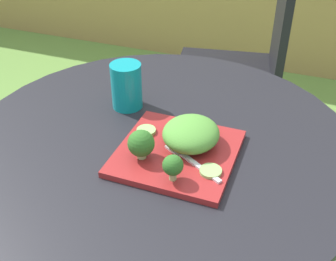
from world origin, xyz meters
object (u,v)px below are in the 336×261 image
object	(u,v)px
salad_plate	(177,153)
fork	(188,158)
patio_chair	(249,56)
drinking_glass	(127,88)

from	to	relation	value
salad_plate	fork	world-z (taller)	fork
salad_plate	patio_chair	bearing A→B (deg)	91.24
salad_plate	fork	bearing A→B (deg)	-34.12
salad_plate	drinking_glass	distance (m)	0.24
patio_chair	fork	distance (m)	1.01
salad_plate	drinking_glass	world-z (taller)	drinking_glass
patio_chair	fork	bearing A→B (deg)	-86.99
salad_plate	fork	size ratio (longest dim) A/B	1.71
drinking_glass	fork	distance (m)	0.27
patio_chair	salad_plate	bearing A→B (deg)	-88.76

